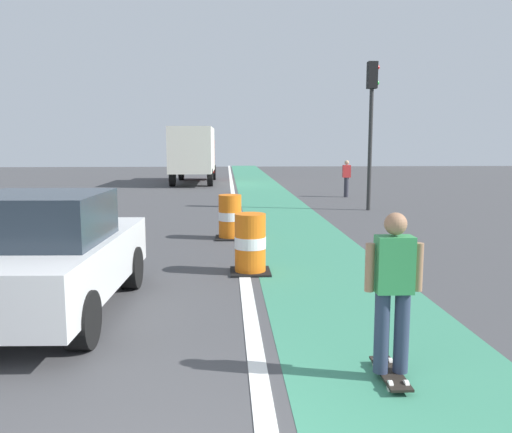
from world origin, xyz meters
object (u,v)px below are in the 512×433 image
(parked_sedan_nearest, at_px, (47,256))
(skateboarder_on_lane, at_px, (393,291))
(traffic_barrel_front, at_px, (250,244))
(delivery_truck_down_block, at_px, (194,152))
(traffic_light_corner, at_px, (371,109))
(pedestrian_crossing, at_px, (346,177))
(traffic_barrel_mid, at_px, (230,217))

(parked_sedan_nearest, bearing_deg, skateboarder_on_lane, -28.86)
(traffic_barrel_front, bearing_deg, delivery_truck_down_block, 96.04)
(delivery_truck_down_block, relative_size, traffic_light_corner, 1.49)
(traffic_barrel_front, xyz_separation_m, pedestrian_crossing, (4.82, 13.32, 0.33))
(skateboarder_on_lane, relative_size, traffic_barrel_front, 1.55)
(delivery_truck_down_block, xyz_separation_m, pedestrian_crossing, (7.13, -8.49, -0.98))
(traffic_barrel_front, bearing_deg, parked_sedan_nearest, -142.41)
(traffic_barrel_mid, bearing_deg, delivery_truck_down_block, 96.14)
(traffic_barrel_mid, distance_m, pedestrian_crossing, 11.11)
(parked_sedan_nearest, bearing_deg, pedestrian_crossing, 63.66)
(traffic_light_corner, height_order, pedestrian_crossing, traffic_light_corner)
(parked_sedan_nearest, relative_size, traffic_barrel_front, 3.83)
(parked_sedan_nearest, relative_size, pedestrian_crossing, 2.59)
(traffic_barrel_front, xyz_separation_m, delivery_truck_down_block, (-2.31, 21.82, 1.31))
(skateboarder_on_lane, bearing_deg, traffic_light_corner, 75.64)
(delivery_truck_down_block, bearing_deg, pedestrian_crossing, -49.97)
(parked_sedan_nearest, bearing_deg, traffic_barrel_mid, 66.08)
(parked_sedan_nearest, xyz_separation_m, traffic_barrel_front, (2.86, 2.20, -0.30))
(parked_sedan_nearest, relative_size, traffic_light_corner, 0.82)
(traffic_barrel_mid, height_order, pedestrian_crossing, pedestrian_crossing)
(traffic_light_corner, bearing_deg, traffic_barrel_front, -117.51)
(parked_sedan_nearest, xyz_separation_m, pedestrian_crossing, (7.69, 15.53, 0.03))
(skateboarder_on_lane, relative_size, traffic_light_corner, 0.33)
(traffic_barrel_front, distance_m, pedestrian_crossing, 14.17)
(skateboarder_on_lane, xyz_separation_m, traffic_barrel_front, (-1.20, 4.44, -0.38))
(pedestrian_crossing, bearing_deg, traffic_barrel_mid, -117.69)
(pedestrian_crossing, bearing_deg, traffic_light_corner, -92.92)
(parked_sedan_nearest, bearing_deg, delivery_truck_down_block, 88.68)
(traffic_barrel_front, relative_size, delivery_truck_down_block, 0.14)
(parked_sedan_nearest, distance_m, traffic_light_corner, 13.58)
(traffic_barrel_mid, bearing_deg, traffic_light_corner, 47.23)
(skateboarder_on_lane, bearing_deg, traffic_barrel_mid, 100.96)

